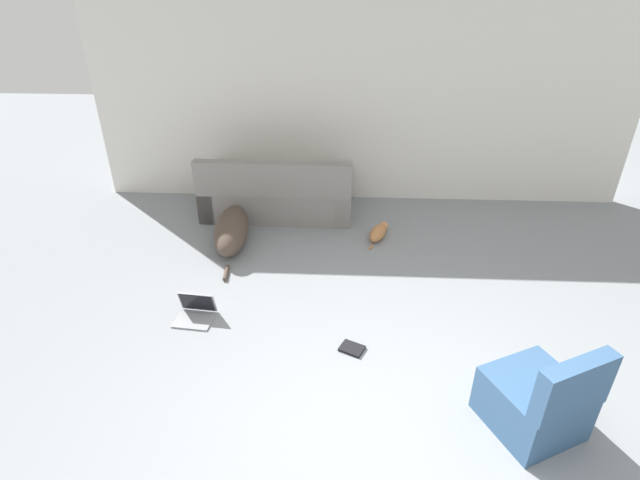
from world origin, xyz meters
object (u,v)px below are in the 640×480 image
Objects in this scene: dog at (233,227)px; cat at (379,232)px; couch at (278,195)px; laptop_open at (196,310)px; book_black at (352,348)px; side_chair at (538,401)px.

cat is at bearing -89.81° from dog.
laptop_open is at bearing 78.05° from couch.
cat is (1.77, 0.16, -0.11)m from dog.
dog is 2.36m from book_black.
laptop_open is 1.55m from book_black.
cat is at bearing 47.58° from laptop_open.
side_chair reaches higher than book_black.
laptop_open is (-1.83, -1.64, 0.00)m from cat.
dog is (-0.45, -0.77, -0.08)m from couch.
couch is 2.31m from laptop_open.
dog reaches higher than cat.
couch is 3.39× the size of cat.
side_chair is (2.29, -3.40, 0.00)m from couch.
cat is 1.52× the size of laptop_open.
dog is at bearing -69.87° from side_chair.
laptop_open is 0.47× the size of side_chair.
couch is at bearing 86.40° from cat.
cat reaches higher than book_black.
side_chair is at bearing 125.08° from couch.
side_chair is at bearing -138.89° from dog.
cat is 0.71× the size of side_chair.
laptop_open is 1.52× the size of book_black.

